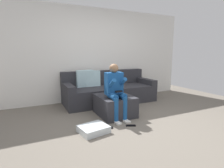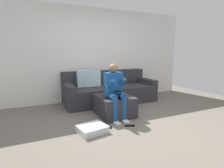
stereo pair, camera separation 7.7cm
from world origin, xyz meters
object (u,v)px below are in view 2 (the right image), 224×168
Objects in this scene: ottoman at (114,105)px; remote_by_storage_bin at (106,127)px; remote_near_ottoman at (130,126)px; person_seated at (115,89)px; couch_sectional at (109,91)px; storage_bin at (92,129)px.

ottoman reaches higher than remote_by_storage_bin.
ottoman is 4.61× the size of remote_near_ottoman.
ottoman is at bearing 90.33° from remote_by_storage_bin.
person_seated reaches higher than remote_by_storage_bin.
couch_sectional is 5.36× the size of storage_bin.
couch_sectional reaches higher than remote_near_ottoman.
couch_sectional is 1.31m from person_seated.
remote_near_ottoman is (0.70, -0.05, -0.05)m from storage_bin.
storage_bin is 2.37× the size of remote_by_storage_bin.
couch_sectional is at bearing 72.85° from ottoman.
person_seated is at bearing 84.16° from remote_by_storage_bin.
storage_bin reaches higher than remote_near_ottoman.
couch_sectional is 1.08m from ottoman.
storage_bin is (-1.02, -1.65, -0.25)m from couch_sectional.
remote_near_ottoman is 0.93× the size of remote_by_storage_bin.
storage_bin is at bearing -159.81° from remote_near_ottoman.
remote_by_storage_bin is (-0.35, -0.38, -0.61)m from person_seated.
remote_by_storage_bin is at bearing -114.83° from couch_sectional.
ottoman is 4.30× the size of remote_by_storage_bin.
couch_sectional is at bearing 102.00° from remote_by_storage_bin.
ottoman is at bearing 69.66° from person_seated.
couch_sectional is 13.62× the size of remote_near_ottoman.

